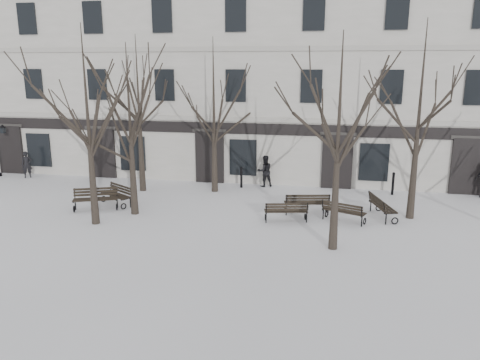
% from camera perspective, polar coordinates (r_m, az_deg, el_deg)
% --- Properties ---
extents(ground, '(100.00, 100.00, 0.00)m').
position_cam_1_polar(ground, '(18.47, 0.82, -6.69)').
color(ground, white).
rests_on(ground, ground).
extents(building, '(40.40, 10.20, 11.40)m').
position_cam_1_polar(building, '(30.15, 5.22, 11.98)').
color(building, beige).
rests_on(building, ground).
extents(tree_0, '(5.63, 5.63, 8.05)m').
position_cam_1_polar(tree_0, '(19.66, -18.20, 8.95)').
color(tree_0, black).
rests_on(tree_0, ground).
extents(tree_1, '(5.18, 5.18, 7.40)m').
position_cam_1_polar(tree_1, '(20.60, -13.36, 8.32)').
color(tree_1, black).
rests_on(tree_1, ground).
extents(tree_2, '(5.32, 5.32, 7.60)m').
position_cam_1_polar(tree_2, '(16.33, 12.00, 7.46)').
color(tree_2, black).
rests_on(tree_2, ground).
extents(tree_4, '(5.57, 5.57, 7.96)m').
position_cam_1_polar(tree_4, '(24.54, -12.30, 10.03)').
color(tree_4, black).
rests_on(tree_4, ground).
extents(tree_5, '(5.48, 5.48, 7.83)m').
position_cam_1_polar(tree_5, '(23.87, -3.23, 10.03)').
color(tree_5, black).
rests_on(tree_5, ground).
extents(tree_6, '(5.81, 5.81, 8.31)m').
position_cam_1_polar(tree_6, '(20.77, 21.16, 9.39)').
color(tree_6, black).
rests_on(tree_6, ground).
extents(bench_0, '(2.08, 1.37, 1.00)m').
position_cam_1_polar(bench_0, '(22.44, -17.18, -2.12)').
color(bench_0, black).
rests_on(bench_0, ground).
extents(bench_1, '(1.90, 1.02, 0.91)m').
position_cam_1_polar(bench_1, '(19.86, 5.65, -3.75)').
color(bench_1, black).
rests_on(bench_1, ground).
extents(bench_2, '(1.89, 1.31, 0.91)m').
position_cam_1_polar(bench_2, '(20.21, 12.49, -3.71)').
color(bench_2, black).
rests_on(bench_2, ground).
extents(bench_3, '(1.89, 1.55, 0.93)m').
position_cam_1_polar(bench_3, '(22.98, -14.72, -1.67)').
color(bench_3, black).
rests_on(bench_3, ground).
extents(bench_4, '(2.06, 1.09, 0.99)m').
position_cam_1_polar(bench_4, '(20.97, 8.17, -2.75)').
color(bench_4, black).
rests_on(bench_4, ground).
extents(bench_5, '(1.18, 2.03, 0.97)m').
position_cam_1_polar(bench_5, '(21.22, 16.84, -3.04)').
color(bench_5, black).
rests_on(bench_5, ground).
extents(bollard_a, '(0.15, 0.15, 1.14)m').
position_cam_1_polar(bollard_a, '(25.24, 0.17, 0.42)').
color(bollard_a, black).
rests_on(bollard_a, ground).
extents(bollard_b, '(0.15, 0.15, 1.19)m').
position_cam_1_polar(bollard_b, '(25.09, 18.16, -0.32)').
color(bollard_b, black).
rests_on(bollard_b, ground).
extents(pedestrian_a, '(0.68, 0.65, 1.56)m').
position_cam_1_polar(pedestrian_a, '(30.35, -24.40, 0.28)').
color(pedestrian_a, black).
rests_on(pedestrian_a, ground).
extents(pedestrian_b, '(1.04, 0.95, 1.72)m').
position_cam_1_polar(pedestrian_b, '(25.67, 3.01, -0.78)').
color(pedestrian_b, black).
rests_on(pedestrian_b, ground).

